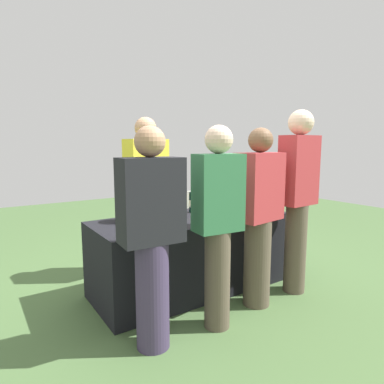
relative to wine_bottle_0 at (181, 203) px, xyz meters
name	(u,v)px	position (x,y,z in m)	size (l,w,h in m)	color
ground_plane	(192,287)	(0.00, -0.20, -0.84)	(12.00, 12.00, 0.00)	#476638
tasting_table	(192,253)	(0.00, -0.20, -0.47)	(1.94, 0.79, 0.73)	black
wine_bottle_0	(181,203)	(0.00, 0.00, 0.00)	(0.07, 0.07, 0.30)	black
wine_bottle_1	(192,202)	(0.13, -0.01, 0.00)	(0.07, 0.07, 0.31)	black
wine_bottle_2	(211,202)	(0.29, -0.11, 0.00)	(0.07, 0.07, 0.30)	black
wine_bottle_3	(224,198)	(0.55, -0.02, 0.01)	(0.07, 0.07, 0.31)	black
wine_bottle_4	(235,198)	(0.65, -0.10, 0.01)	(0.08, 0.08, 0.31)	black
wine_glass_0	(174,213)	(-0.27, -0.32, -0.01)	(0.07, 0.07, 0.13)	silver
wine_glass_1	(219,208)	(0.17, -0.42, 0.00)	(0.07, 0.07, 0.14)	silver
wine_glass_2	(229,207)	(0.33, -0.36, -0.02)	(0.07, 0.07, 0.13)	silver
wine_glass_3	(243,203)	(0.55, -0.32, 0.00)	(0.07, 0.07, 0.15)	silver
ice_bucket	(128,211)	(-0.60, -0.04, -0.01)	(0.22, 0.22, 0.20)	silver
server_pouring	(147,192)	(-0.21, 0.38, 0.09)	(0.46, 0.28, 1.73)	#3F3351
guest_0	(151,233)	(-0.79, -0.88, 0.00)	(0.44, 0.26, 1.56)	#3F3351
guest_1	(218,220)	(-0.24, -0.92, 0.03)	(0.38, 0.24, 1.58)	brown
guest_2	(258,213)	(0.28, -0.82, 0.01)	(0.46, 0.30, 1.58)	brown
guest_3	(298,194)	(0.79, -0.83, 0.14)	(0.39, 0.24, 1.76)	brown
menu_board	(195,220)	(0.76, 0.86, -0.43)	(0.50, 0.03, 0.81)	white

